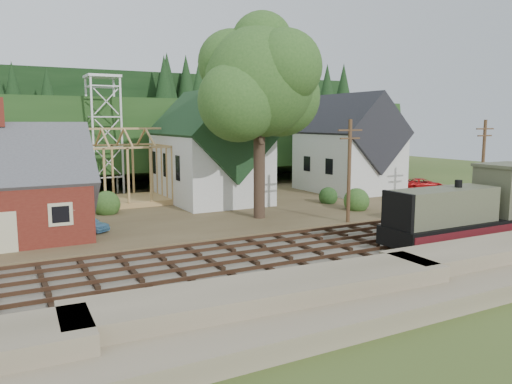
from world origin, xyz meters
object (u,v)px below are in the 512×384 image
car_blue (87,223)px  locomotive (473,211)px  car_red (422,184)px  patio_set (68,205)px

car_blue → locomotive: bearing=-68.2°
car_blue → car_red: bearing=-27.7°
car_red → car_blue: bearing=114.9°
car_blue → patio_set: (-1.56, -2.56, 1.77)m
car_red → patio_set: size_ratio=1.71×
locomotive → car_red: (15.30, 18.58, -1.21)m
locomotive → car_blue: bearing=146.2°
locomotive → patio_set: (-22.87, 11.69, 0.47)m
locomotive → patio_set: bearing=152.9°
car_red → patio_set: 38.82m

